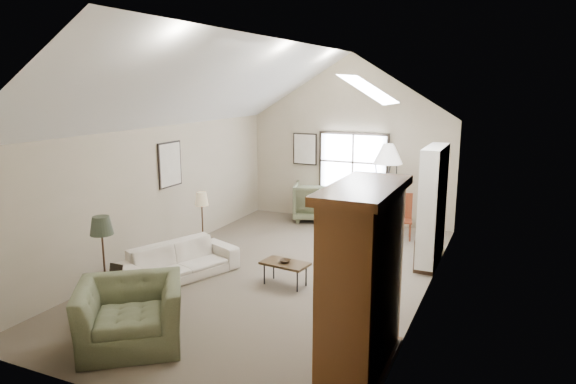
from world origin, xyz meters
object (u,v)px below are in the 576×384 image
at_px(coffee_table, 285,274).
at_px(side_table, 118,300).
at_px(armoire, 362,281).
at_px(side_chair, 403,217).
at_px(armchair_near, 131,314).
at_px(armchair_far, 315,201).
at_px(sofa, 179,261).

distance_m(coffee_table, side_table, 2.67).
height_order(armoire, side_table, armoire).
xyz_separation_m(coffee_table, side_chair, (1.22, 3.41, 0.29)).
bearing_deg(armchair_near, armoire, -23.97).
bearing_deg(armchair_far, side_chair, 145.44).
xyz_separation_m(sofa, coffee_table, (1.80, 0.46, -0.10)).
xyz_separation_m(armchair_near, side_chair, (2.18, 6.03, 0.08)).
relative_size(sofa, side_chair, 2.08).
height_order(coffee_table, side_chair, side_chair).
bearing_deg(armoire, armchair_near, -167.37).
relative_size(armchair_near, armchair_far, 1.25).
height_order(side_table, side_chair, side_chair).
bearing_deg(armoire, side_chair, 96.79).
bearing_deg(coffee_table, side_table, -129.57).
height_order(armchair_near, armchair_far, armchair_far).
xyz_separation_m(armoire, side_table, (-3.56, -0.07, -0.84)).
height_order(armoire, sofa, armoire).
height_order(armoire, side_chair, armoire).
bearing_deg(armoire, sofa, 157.39).
bearing_deg(armchair_near, side_table, 106.20).
height_order(coffee_table, side_table, side_table).
xyz_separation_m(armoire, side_chair, (-0.64, 5.39, -0.61)).
distance_m(armchair_far, side_chair, 2.40).
distance_m(armoire, side_chair, 5.47).
relative_size(armchair_far, side_table, 1.99).
bearing_deg(side_chair, side_table, -130.62).
bearing_deg(armchair_near, coffee_table, 33.20).
bearing_deg(side_table, armchair_far, 84.23).
xyz_separation_m(armchair_far, side_chair, (2.30, -0.71, 0.03)).
relative_size(sofa, armchair_far, 2.00).
xyz_separation_m(armchair_far, coffee_table, (1.08, -4.12, -0.27)).
distance_m(armchair_near, armchair_far, 6.73).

